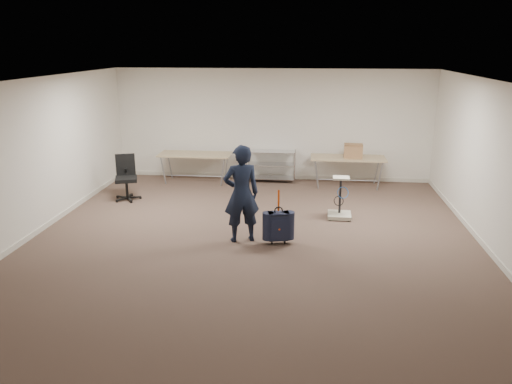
# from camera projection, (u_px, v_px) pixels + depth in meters

# --- Properties ---
(ground) EXTENTS (9.00, 9.00, 0.00)m
(ground) POSITION_uv_depth(u_px,v_px,m) (252.00, 244.00, 8.76)
(ground) COLOR #49362C
(ground) RESTS_ON ground
(room_shell) EXTENTS (8.00, 9.00, 9.00)m
(room_shell) POSITION_uv_depth(u_px,v_px,m) (260.00, 215.00, 10.06)
(room_shell) COLOR white
(room_shell) RESTS_ON ground
(folding_table_left) EXTENTS (1.80, 0.75, 0.73)m
(folding_table_left) POSITION_uv_depth(u_px,v_px,m) (195.00, 156.00, 12.53)
(folding_table_left) COLOR tan
(folding_table_left) RESTS_ON ground
(folding_table_right) EXTENTS (1.80, 0.75, 0.73)m
(folding_table_right) POSITION_uv_depth(u_px,v_px,m) (348.00, 159.00, 12.14)
(folding_table_right) COLOR tan
(folding_table_right) RESTS_ON ground
(wire_shelf) EXTENTS (1.22, 0.47, 0.80)m
(wire_shelf) POSITION_uv_depth(u_px,v_px,m) (271.00, 165.00, 12.64)
(wire_shelf) COLOR silver
(wire_shelf) RESTS_ON ground
(person) EXTENTS (0.74, 0.61, 1.74)m
(person) POSITION_uv_depth(u_px,v_px,m) (241.00, 194.00, 8.67)
(person) COLOR black
(person) RESTS_ON ground
(suitcase) EXTENTS (0.39, 0.28, 0.98)m
(suitcase) POSITION_uv_depth(u_px,v_px,m) (278.00, 226.00, 8.66)
(suitcase) COLOR black
(suitcase) RESTS_ON ground
(office_chair) EXTENTS (0.61, 0.61, 1.00)m
(office_chair) POSITION_uv_depth(u_px,v_px,m) (127.00, 186.00, 11.22)
(office_chair) COLOR black
(office_chair) RESTS_ON ground
(equipment_cart) EXTENTS (0.48, 0.48, 0.85)m
(equipment_cart) POSITION_uv_depth(u_px,v_px,m) (340.00, 207.00, 10.01)
(equipment_cart) COLOR #EAE6C9
(equipment_cart) RESTS_ON ground
(cardboard_box) EXTENTS (0.45, 0.35, 0.33)m
(cardboard_box) POSITION_uv_depth(u_px,v_px,m) (353.00, 151.00, 12.05)
(cardboard_box) COLOR #925F44
(cardboard_box) RESTS_ON folding_table_right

